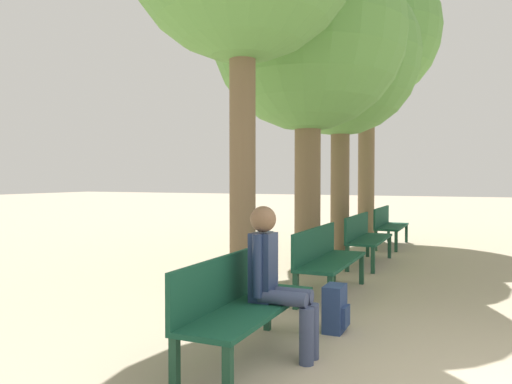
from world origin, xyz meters
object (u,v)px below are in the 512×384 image
(bench_row_3, at_px, (388,223))
(person_seated, at_px, (276,276))
(bench_row_2, at_px, (365,235))
(tree_row_1, at_px, (308,36))
(tree_row_3, at_px, (367,33))
(bench_row_0, at_px, (241,299))
(backpack, at_px, (335,309))
(bench_row_1, at_px, (325,255))
(tree_row_2, at_px, (341,59))

(bench_row_3, height_order, person_seated, person_seated)
(bench_row_2, relative_size, tree_row_1, 0.33)
(tree_row_1, bearing_deg, tree_row_3, 90.00)
(bench_row_0, bearing_deg, bench_row_3, 90.00)
(backpack, bearing_deg, tree_row_3, 99.16)
(bench_row_3, xyz_separation_m, backpack, (0.52, -6.47, -0.28))
(bench_row_3, xyz_separation_m, tree_row_3, (-0.71, 1.16, 4.54))
(bench_row_1, bearing_deg, bench_row_0, -90.00)
(bench_row_2, height_order, person_seated, person_seated)
(bench_row_2, xyz_separation_m, tree_row_1, (-0.71, -1.04, 3.26))
(bench_row_2, xyz_separation_m, tree_row_2, (-0.71, 1.06, 3.36))
(tree_row_1, relative_size, tree_row_3, 0.78)
(person_seated, bearing_deg, tree_row_3, 96.35)
(bench_row_3, bearing_deg, bench_row_2, -90.00)
(bench_row_0, xyz_separation_m, tree_row_1, (-0.71, 3.98, 3.26))
(person_seated, bearing_deg, bench_row_0, -141.98)
(bench_row_3, height_order, tree_row_3, tree_row_3)
(tree_row_2, bearing_deg, bench_row_3, 63.76)
(tree_row_1, bearing_deg, bench_row_3, 78.62)
(bench_row_2, xyz_separation_m, bench_row_3, (0.00, 2.51, 0.00))
(tree_row_2, distance_m, tree_row_3, 2.86)
(bench_row_3, xyz_separation_m, tree_row_1, (-0.71, -3.54, 3.26))
(bench_row_2, height_order, tree_row_1, tree_row_1)
(tree_row_3, xyz_separation_m, backpack, (1.23, -7.62, -4.82))
(tree_row_2, xyz_separation_m, person_seated, (0.95, -5.89, -3.19))
(bench_row_2, xyz_separation_m, person_seated, (0.23, -4.83, 0.17))
(tree_row_2, bearing_deg, tree_row_3, 90.00)
(bench_row_0, bearing_deg, person_seated, 38.02)
(tree_row_1, height_order, backpack, tree_row_1)
(tree_row_1, height_order, tree_row_3, tree_row_3)
(tree_row_1, bearing_deg, person_seated, -76.00)
(bench_row_2, distance_m, bench_row_3, 2.51)
(person_seated, bearing_deg, tree_row_2, 99.12)
(bench_row_0, relative_size, backpack, 3.84)
(bench_row_1, distance_m, backpack, 1.57)
(backpack, bearing_deg, bench_row_0, -116.18)
(bench_row_3, bearing_deg, bench_row_0, -90.00)
(bench_row_2, distance_m, tree_row_1, 3.49)
(bench_row_0, bearing_deg, tree_row_3, 94.70)
(bench_row_0, xyz_separation_m, tree_row_2, (-0.71, 6.07, 3.36))
(bench_row_1, xyz_separation_m, bench_row_2, (0.00, 2.51, 0.00))
(bench_row_1, distance_m, tree_row_2, 4.95)
(bench_row_0, distance_m, tree_row_2, 6.97)
(tree_row_1, distance_m, tree_row_3, 4.87)
(bench_row_0, height_order, tree_row_3, tree_row_3)
(bench_row_1, bearing_deg, bench_row_3, 90.00)
(bench_row_0, xyz_separation_m, backpack, (0.52, 1.05, -0.28))
(tree_row_1, bearing_deg, tree_row_2, 90.00)
(bench_row_0, xyz_separation_m, person_seated, (0.23, 0.18, 0.17))
(bench_row_3, bearing_deg, person_seated, -88.18)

